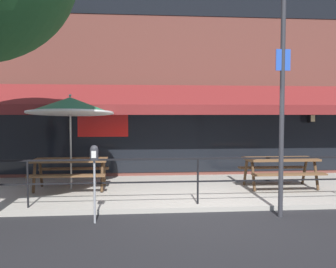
# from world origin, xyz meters

# --- Properties ---
(ground_plane) EXTENTS (120.00, 120.00, 0.00)m
(ground_plane) POSITION_xyz_m (0.00, 0.00, 0.00)
(ground_plane) COLOR black
(patio_deck) EXTENTS (15.00, 4.00, 0.10)m
(patio_deck) POSITION_xyz_m (0.00, 2.00, 0.05)
(patio_deck) COLOR #9E998E
(patio_deck) RESTS_ON ground
(restaurant_building) EXTENTS (15.00, 1.60, 8.03)m
(restaurant_building) POSITION_xyz_m (0.00, 4.23, 3.99)
(restaurant_building) COLOR brown
(restaurant_building) RESTS_ON ground
(patio_railing) EXTENTS (13.84, 0.04, 0.97)m
(patio_railing) POSITION_xyz_m (0.00, 0.30, 0.80)
(patio_railing) COLOR black
(patio_railing) RESTS_ON patio_deck
(picnic_table_left) EXTENTS (1.80, 1.42, 0.76)m
(picnic_table_left) POSITION_xyz_m (-2.90, 2.05, 0.71)
(picnic_table_left) COLOR brown
(picnic_table_left) RESTS_ON patio_deck
(picnic_table_centre) EXTENTS (1.80, 1.42, 0.76)m
(picnic_table_centre) POSITION_xyz_m (2.38, 1.81, 0.71)
(picnic_table_centre) COLOR brown
(picnic_table_centre) RESTS_ON patio_deck
(patio_umbrella_left) EXTENTS (2.14, 2.14, 2.38)m
(patio_umbrella_left) POSITION_xyz_m (-2.90, 2.14, 2.18)
(patio_umbrella_left) COLOR #B7B2A8
(patio_umbrella_left) RESTS_ON patio_deck
(parking_meter_near) EXTENTS (0.15, 0.16, 1.42)m
(parking_meter_near) POSITION_xyz_m (-2.04, -0.56, 1.15)
(parking_meter_near) COLOR gray
(parking_meter_near) RESTS_ON ground
(street_sign_pole) EXTENTS (0.28, 0.09, 4.16)m
(street_sign_pole) POSITION_xyz_m (1.48, -0.45, 2.14)
(street_sign_pole) COLOR #2D2D33
(street_sign_pole) RESTS_ON ground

